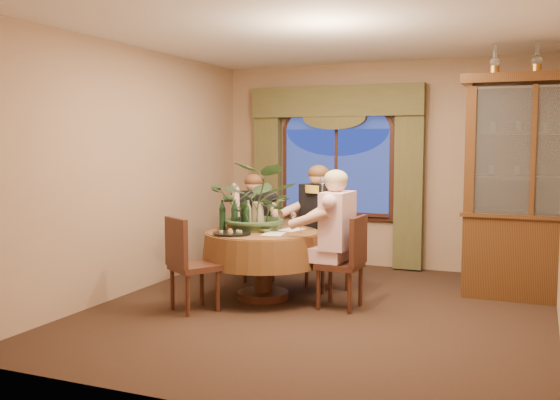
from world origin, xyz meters
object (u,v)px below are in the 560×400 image
at_px(chair_back_right, 327,249).
at_px(centerpiece_plant, 259,173).
at_px(person_pink, 337,239).
at_px(chair_front_left, 195,264).
at_px(oil_lamp_center, 537,57).
at_px(person_back, 254,228).
at_px(person_scarf, 320,226).
at_px(stoneware_vase, 258,216).
at_px(oil_lamp_left, 495,59).
at_px(wine_bottle_1, 248,215).
at_px(olive_bowl, 264,230).
at_px(china_cabinet, 532,188).
at_px(wine_bottle_4, 244,213).
at_px(wine_bottle_2, 222,215).
at_px(wine_bottle_3, 246,216).
at_px(wine_bottle_5, 235,213).
at_px(wine_bottle_0, 234,215).
at_px(chair_right, 340,262).
at_px(chair_back, 258,242).
at_px(dining_table, 263,265).

xyz_separation_m(chair_back_right, centerpiece_plant, (-0.63, -0.54, 0.90)).
bearing_deg(person_pink, chair_front_left, 120.04).
bearing_deg(oil_lamp_center, chair_front_left, -149.51).
height_order(person_back, person_scarf, person_scarf).
relative_size(stoneware_vase, centerpiece_plant, 0.27).
height_order(oil_lamp_center, chair_back_right, oil_lamp_center).
relative_size(oil_lamp_left, person_back, 0.25).
bearing_deg(wine_bottle_1, person_scarf, 51.74).
bearing_deg(stoneware_vase, wine_bottle_1, -123.06).
bearing_deg(olive_bowl, chair_front_left, -128.11).
height_order(china_cabinet, person_pink, china_cabinet).
distance_m(centerpiece_plant, wine_bottle_4, 0.51).
bearing_deg(person_back, centerpiece_plant, 87.78).
bearing_deg(wine_bottle_2, oil_lamp_left, 23.67).
bearing_deg(person_back, wine_bottle_4, 72.43).
height_order(china_cabinet, person_scarf, china_cabinet).
bearing_deg(oil_lamp_center, wine_bottle_1, -159.16).
bearing_deg(stoneware_vase, centerpiece_plant, -28.58).
height_order(person_pink, wine_bottle_3, person_pink).
xyz_separation_m(wine_bottle_1, wine_bottle_5, (-0.20, 0.09, 0.00)).
bearing_deg(wine_bottle_0, wine_bottle_3, 1.33).
xyz_separation_m(person_back, wine_bottle_5, (0.05, -0.61, 0.25)).
bearing_deg(wine_bottle_1, wine_bottle_0, -149.06).
relative_size(chair_right, wine_bottle_5, 2.91).
relative_size(oil_lamp_left, wine_bottle_1, 1.03).
relative_size(chair_right, wine_bottle_4, 2.91).
bearing_deg(person_back, person_pink, 117.67).
bearing_deg(oil_lamp_left, chair_right, -139.21).
distance_m(oil_lamp_center, stoneware_vase, 3.46).
height_order(wine_bottle_4, wine_bottle_5, same).
relative_size(chair_front_left, wine_bottle_2, 2.91).
bearing_deg(person_scarf, wine_bottle_2, 71.02).
bearing_deg(olive_bowl, wine_bottle_3, 169.79).
bearing_deg(chair_front_left, person_back, 122.31).
bearing_deg(wine_bottle_2, wine_bottle_5, 70.66).
bearing_deg(person_pink, wine_bottle_5, 85.30).
height_order(chair_back, centerpiece_plant, centerpiece_plant).
bearing_deg(oil_lamp_left, person_pink, -140.17).
distance_m(dining_table, wine_bottle_5, 0.68).
bearing_deg(olive_bowl, person_scarf, 68.54).
bearing_deg(wine_bottle_1, wine_bottle_3, -78.31).
bearing_deg(wine_bottle_2, stoneware_vase, 30.94).
xyz_separation_m(china_cabinet, chair_back_right, (-2.19, -0.46, -0.75)).
distance_m(oil_lamp_center, wine_bottle_1, 3.54).
distance_m(stoneware_vase, wine_bottle_0, 0.27).
bearing_deg(oil_lamp_left, oil_lamp_center, 0.00).
bearing_deg(wine_bottle_1, oil_lamp_center, 20.84).
bearing_deg(dining_table, olive_bowl, -58.70).
bearing_deg(wine_bottle_5, centerpiece_plant, 1.31).
bearing_deg(chair_front_left, centerpiece_plant, 100.43).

